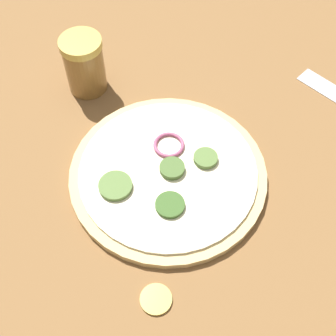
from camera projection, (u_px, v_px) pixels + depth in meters
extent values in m
plane|color=brown|center=(168.00, 177.00, 0.63)|extent=(3.00, 3.00, 0.00)
cylinder|color=#D6B77A|center=(168.00, 174.00, 0.63)|extent=(0.26, 0.26, 0.01)
cylinder|color=#EFE5C1|center=(168.00, 171.00, 0.62)|extent=(0.24, 0.24, 0.00)
cylinder|color=#567538|center=(206.00, 158.00, 0.63)|extent=(0.03, 0.03, 0.01)
cylinder|color=#47662D|center=(172.00, 169.00, 0.62)|extent=(0.03, 0.03, 0.01)
cylinder|color=#385B23|center=(170.00, 205.00, 0.59)|extent=(0.04, 0.04, 0.01)
torus|color=#A34C70|center=(169.00, 145.00, 0.64)|extent=(0.04, 0.04, 0.01)
cylinder|color=#567538|center=(115.00, 186.00, 0.60)|extent=(0.04, 0.04, 0.01)
cylinder|color=olive|center=(85.00, 68.00, 0.69)|extent=(0.06, 0.06, 0.08)
cylinder|color=gold|center=(80.00, 44.00, 0.66)|extent=(0.06, 0.06, 0.01)
cylinder|color=gold|center=(156.00, 299.00, 0.54)|extent=(0.04, 0.04, 0.01)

